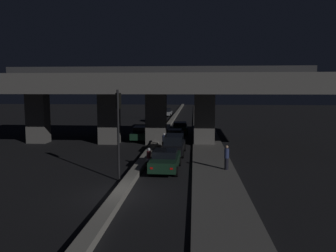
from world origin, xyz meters
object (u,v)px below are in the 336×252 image
car_black_third (175,135)px  car_dark_green_fourth (180,128)px  street_lamp (194,93)px  motorcycle_white_filtering_near (149,159)px  motorcycle_black_filtering_mid (164,142)px  car_taxi_yellow_third_oncoming (159,116)px  car_black_second (174,144)px  car_dark_green_lead (165,160)px  car_black_second_oncoming (154,121)px  car_silver_fourth_oncoming (167,112)px  traffic_light_left_of_median (118,119)px  car_dark_green_lead_oncoming (141,133)px  pedestrian_on_sidewalk (227,157)px

car_black_third → car_dark_green_fourth: car_dark_green_fourth is taller
car_black_third → street_lamp: bearing=-3.5°
car_dark_green_fourth → motorcycle_white_filtering_near: (-1.50, -17.93, -0.16)m
street_lamp → car_black_third: size_ratio=2.01×
car_dark_green_fourth → motorcycle_black_filtering_mid: car_dark_green_fourth is taller
car_taxi_yellow_third_oncoming → motorcycle_white_filtering_near: car_taxi_yellow_third_oncoming is taller
car_dark_green_fourth → motorcycle_black_filtering_mid: size_ratio=2.26×
motorcycle_white_filtering_near → motorcycle_black_filtering_mid: motorcycle_black_filtering_mid is taller
street_lamp → car_black_second: 24.92m
car_dark_green_lead → car_dark_green_fourth: 18.90m
car_black_second_oncoming → car_taxi_yellow_third_oncoming: (-0.12, 8.07, 0.01)m
motorcycle_white_filtering_near → car_silver_fourth_oncoming: bearing=6.4°
car_silver_fourth_oncoming → car_black_third: bearing=8.6°
traffic_light_left_of_median → car_taxi_yellow_third_oncoming: 35.97m
car_black_second → car_dark_green_lead_oncoming: (-4.16, 7.71, -0.10)m
motorcycle_black_filtering_mid → car_black_third: bearing=-8.5°
car_black_third → car_dark_green_fourth: bearing=0.1°
car_silver_fourth_oncoming → car_taxi_yellow_third_oncoming: bearing=0.5°
motorcycle_white_filtering_near → motorcycle_black_filtering_mid: bearing=0.4°
motorcycle_white_filtering_near → car_dark_green_lead_oncoming: bearing=15.2°
car_dark_green_fourth → car_dark_green_lead_oncoming: 6.83m
car_black_third → pedestrian_on_sidewalk: bearing=-158.4°
car_black_second_oncoming → car_dark_green_lead: bearing=8.4°
street_lamp → car_dark_green_lead: (-1.86, -30.27, -4.22)m
car_black_second → motorcycle_black_filtering_mid: bearing=22.6°
car_black_second → car_dark_green_fourth: (-0.03, 13.15, -0.11)m
car_silver_fourth_oncoming → motorcycle_white_filtering_near: car_silver_fourth_oncoming is taller
pedestrian_on_sidewalk → car_dark_green_fourth: bearing=102.0°
car_dark_green_fourth → car_silver_fourth_oncoming: car_silver_fourth_oncoming is taller
car_black_second_oncoming → car_silver_fourth_oncoming: 19.79m
street_lamp → car_black_second_oncoming: (-5.77, -5.15, -3.99)m
car_black_second_oncoming → motorcycle_white_filtering_near: car_black_second_oncoming is taller
car_dark_green_lead_oncoming → motorcycle_black_filtering_mid: bearing=29.9°
car_black_second → motorcycle_white_filtering_near: 5.03m
car_black_second_oncoming → traffic_light_left_of_median: bearing=2.2°
motorcycle_white_filtering_near → pedestrian_on_sidewalk: (5.51, -0.92, 0.40)m
pedestrian_on_sidewalk → car_black_second_oncoming: bearing=107.9°
motorcycle_black_filtering_mid → street_lamp: bearing=-4.2°
traffic_light_left_of_median → car_silver_fourth_oncoming: bearing=91.2°
car_black_third → car_taxi_yellow_third_oncoming: (-3.94, 20.57, 0.30)m
car_dark_green_fourth → car_black_second_oncoming: 7.46m
street_lamp → motorcycle_black_filtering_mid: (-2.76, -21.61, -4.36)m
car_dark_green_lead → car_dark_green_lead_oncoming: car_dark_green_lead_oncoming is taller
street_lamp → car_dark_green_fourth: size_ratio=1.91×
car_black_second → car_black_second_oncoming: size_ratio=1.03×
car_black_third → motorcycle_black_filtering_mid: 4.04m
street_lamp → car_silver_fourth_oncoming: size_ratio=1.87×
car_dark_green_lead_oncoming → traffic_light_left_of_median: bearing=2.2°
car_dark_green_lead → car_black_second_oncoming: bearing=10.3°
car_taxi_yellow_third_oncoming → car_silver_fourth_oncoming: bearing=176.6°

